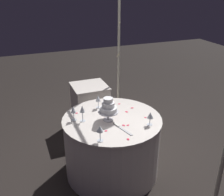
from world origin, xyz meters
TOP-DOWN VIEW (x-y plane):
  - ground_plane at (0.00, 0.00)m, footprint 12.00×12.00m
  - decorative_arch at (0.00, 0.53)m, footprint 2.25×0.06m
  - main_table at (0.00, 0.00)m, footprint 1.10×1.10m
  - side_table at (-1.11, 0.07)m, footprint 0.51×0.51m
  - tiered_cake at (0.02, -0.05)m, footprint 0.22×0.22m
  - wine_glass_0 at (0.37, -0.26)m, footprint 0.07×0.07m
  - wine_glass_1 at (-0.06, -0.32)m, footprint 0.06×0.06m
  - wine_glass_2 at (0.27, 0.32)m, footprint 0.07×0.07m
  - wine_glass_3 at (-0.31, -0.05)m, footprint 0.06×0.06m
  - wine_glass_4 at (-0.11, -0.40)m, footprint 0.06×0.06m
  - cake_knife at (0.24, 0.01)m, footprint 0.29×0.10m
  - rose_petal_0 at (-0.08, 0.21)m, footprint 0.04×0.03m
  - rose_petal_1 at (0.12, 0.35)m, footprint 0.03×0.03m
  - rose_petal_2 at (-0.38, 0.17)m, footprint 0.04×0.04m
  - rose_petal_3 at (-0.31, 0.22)m, footprint 0.03×0.04m
  - rose_petal_4 at (-0.15, 0.32)m, footprint 0.03×0.04m
  - rose_petal_5 at (0.20, 0.10)m, footprint 0.03×0.04m
  - rose_petal_6 at (0.23, -0.15)m, footprint 0.04×0.04m
  - rose_petal_7 at (0.19, 0.06)m, footprint 0.05×0.04m
  - rose_petal_8 at (0.45, -0.01)m, footprint 0.04×0.03m
  - rose_petal_9 at (-0.26, -0.33)m, footprint 0.02×0.03m

SIDE VIEW (x-z plane):
  - ground_plane at x=0.00m, z-range 0.00..0.00m
  - side_table at x=-1.11m, z-range 0.00..0.69m
  - main_table at x=0.00m, z-range 0.00..0.72m
  - rose_petal_0 at x=-0.08m, z-range 0.72..0.72m
  - rose_petal_1 at x=0.12m, z-range 0.72..0.72m
  - rose_petal_2 at x=-0.38m, z-range 0.72..0.72m
  - rose_petal_3 at x=-0.31m, z-range 0.72..0.72m
  - rose_petal_4 at x=-0.15m, z-range 0.72..0.72m
  - rose_petal_5 at x=0.20m, z-range 0.72..0.72m
  - rose_petal_6 at x=0.23m, z-range 0.72..0.72m
  - rose_petal_7 at x=0.19m, z-range 0.72..0.72m
  - rose_petal_8 at x=0.45m, z-range 0.72..0.72m
  - rose_petal_9 at x=-0.26m, z-range 0.72..0.72m
  - cake_knife at x=0.24m, z-range 0.72..0.73m
  - wine_glass_2 at x=0.27m, z-range 0.75..0.90m
  - wine_glass_3 at x=-0.31m, z-range 0.75..0.92m
  - wine_glass_4 at x=-0.11m, z-range 0.76..0.92m
  - wine_glass_0 at x=0.37m, z-range 0.76..0.92m
  - wine_glass_1 at x=-0.06m, z-range 0.76..0.95m
  - tiered_cake at x=0.02m, z-range 0.74..1.00m
  - decorative_arch at x=0.00m, z-range 0.35..2.45m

